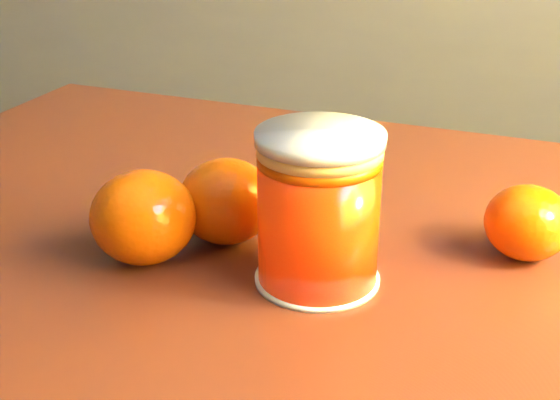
# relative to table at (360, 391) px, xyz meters

# --- Properties ---
(kitchen_counter) EXTENTS (3.15, 0.60, 0.90)m
(kitchen_counter) POSITION_rel_table_xyz_m (-0.88, 1.29, -0.16)
(kitchen_counter) COLOR #55565B
(kitchen_counter) RESTS_ON ground
(table) EXTENTS (1.02, 0.78, 0.70)m
(table) POSITION_rel_table_xyz_m (0.00, 0.00, 0.00)
(table) COLOR #5E2817
(table) RESTS_ON ground
(juice_glass) EXTENTS (0.08, 0.08, 0.10)m
(juice_glass) POSITION_rel_table_xyz_m (-0.03, -0.01, 0.14)
(juice_glass) COLOR #FF2C05
(juice_glass) RESTS_ON table
(orange_front) EXTENTS (0.08, 0.08, 0.06)m
(orange_front) POSITION_rel_table_xyz_m (-0.11, 0.04, 0.12)
(orange_front) COLOR #DE5104
(orange_front) RESTS_ON table
(orange_back) EXTENTS (0.07, 0.07, 0.05)m
(orange_back) POSITION_rel_table_xyz_m (0.10, 0.06, 0.12)
(orange_back) COLOR #DE5104
(orange_back) RESTS_ON table
(orange_extra) EXTENTS (0.08, 0.08, 0.06)m
(orange_extra) POSITION_rel_table_xyz_m (-0.15, -0.01, 0.12)
(orange_extra) COLOR #DE5104
(orange_extra) RESTS_ON table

